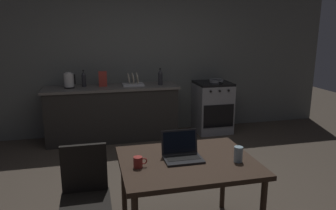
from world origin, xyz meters
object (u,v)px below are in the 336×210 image
at_px(cereal_box, 103,79).
at_px(bottle_b, 84,79).
at_px(chair, 85,192).
at_px(laptop, 182,153).
at_px(electric_kettle, 69,81).
at_px(dish_rack, 133,83).
at_px(stove_oven, 212,107).
at_px(drinking_glass, 238,154).
at_px(frying_pan, 217,81).
at_px(bottle, 160,77).
at_px(dining_table, 187,168).
at_px(coffee_mug, 138,162).

height_order(cereal_box, bottle_b, bottle_b).
xyz_separation_m(chair, laptop, (0.81, -0.06, 0.28)).
bearing_deg(electric_kettle, dish_rack, 0.00).
height_order(stove_oven, bottle_b, bottle_b).
distance_m(electric_kettle, drinking_glass, 3.32).
bearing_deg(stove_oven, frying_pan, -26.16).
distance_m(chair, laptop, 0.86).
bearing_deg(frying_pan, bottle_b, 177.23).
height_order(electric_kettle, dish_rack, electric_kettle).
relative_size(chair, drinking_glass, 6.76).
bearing_deg(laptop, cereal_box, 109.48).
bearing_deg(drinking_glass, dish_rack, 99.12).
xyz_separation_m(electric_kettle, frying_pan, (2.47, -0.03, -0.09)).
height_order(frying_pan, dish_rack, dish_rack).
bearing_deg(bottle, laptop, -98.48).
bearing_deg(dining_table, stove_oven, 64.81).
distance_m(electric_kettle, frying_pan, 2.47).
height_order(stove_oven, cereal_box, cereal_box).
bearing_deg(bottle, chair, -114.48).
distance_m(stove_oven, dish_rack, 1.49).
bearing_deg(stove_oven, dining_table, -115.19).
bearing_deg(dish_rack, drinking_glass, -80.88).
distance_m(frying_pan, drinking_glass, 3.09).
relative_size(chair, bottle, 3.18).
bearing_deg(electric_kettle, bottle_b, 19.58).
distance_m(chair, bottle, 2.99).
height_order(stove_oven, dish_rack, dish_rack).
bearing_deg(stove_oven, cereal_box, 179.32).
height_order(laptop, frying_pan, laptop).
relative_size(chair, coffee_mug, 7.89).
distance_m(frying_pan, dish_rack, 1.46).
height_order(dining_table, drinking_glass, drinking_glass).
xyz_separation_m(electric_kettle, bottle, (1.46, -0.05, 0.01)).
relative_size(cereal_box, dish_rack, 0.72).
distance_m(cereal_box, bottle_b, 0.30).
distance_m(chair, drinking_glass, 1.30).
xyz_separation_m(drinking_glass, cereal_box, (-0.96, 2.98, 0.21)).
bearing_deg(stove_oven, chair, -128.61).
bearing_deg(frying_pan, stove_oven, 153.84).
distance_m(dining_table, laptop, 0.13).
distance_m(stove_oven, chair, 3.49).
height_order(chair, drinking_glass, chair).
xyz_separation_m(chair, electric_kettle, (-0.24, 2.73, 0.51)).
relative_size(coffee_mug, cereal_box, 0.45).
height_order(electric_kettle, coffee_mug, electric_kettle).
height_order(laptop, coffee_mug, laptop).
xyz_separation_m(bottle, bottle_b, (-1.23, 0.13, -0.00)).
bearing_deg(bottle_b, coffee_mug, -81.55).
xyz_separation_m(cereal_box, dish_rack, (0.49, -0.02, -0.08)).
xyz_separation_m(laptop, electric_kettle, (-1.05, 2.79, 0.23)).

